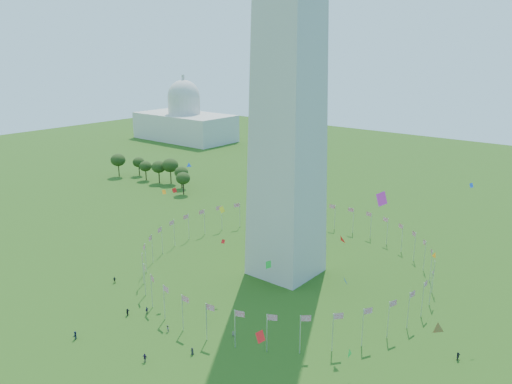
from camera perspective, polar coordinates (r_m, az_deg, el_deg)
ground at (r=114.16m, az=-12.14°, el=-17.24°), size 600.00×600.00×0.00m
flag_ring at (r=144.11m, az=3.42°, el=-7.44°), size 80.24×80.24×9.00m
capitol_building at (r=351.79m, az=-8.21°, el=9.64°), size 70.00×35.00×46.00m
crowd at (r=108.52m, az=-8.48°, el=-18.43°), size 97.87×65.91×1.94m
kites_aloft at (r=110.96m, az=4.13°, el=-6.93°), size 114.19×70.88×38.96m
tree_line_west at (r=241.89m, az=-11.43°, el=2.26°), size 55.18×15.74×11.91m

